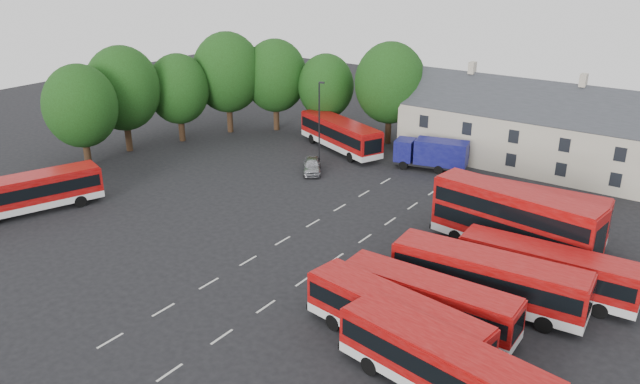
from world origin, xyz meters
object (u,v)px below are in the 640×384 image
(box_truck, at_px, (432,153))
(lamppost, at_px, (319,123))
(bus_west, at_px, (29,191))
(bus_row_a, at_px, (444,364))
(bus_dd_south, at_px, (514,218))
(silver_car, at_px, (312,165))

(box_truck, distance_m, lamppost, 11.74)
(lamppost, bearing_deg, bus_west, -120.20)
(bus_west, distance_m, lamppost, 27.07)
(bus_row_a, height_order, bus_dd_south, bus_dd_south)
(bus_west, xyz_separation_m, lamppost, (13.55, 23.27, 2.80))
(bus_dd_south, height_order, bus_west, bus_dd_south)
(bus_row_a, distance_m, bus_west, 38.51)
(silver_car, relative_size, lamppost, 0.48)
(bus_west, xyz_separation_m, silver_car, (13.59, 21.95, -1.24))
(silver_car, xyz_separation_m, lamppost, (-0.04, 1.33, 4.04))
(bus_dd_south, xyz_separation_m, silver_car, (-22.33, 5.82, -2.10))
(bus_row_a, bearing_deg, bus_west, -172.74)
(bus_dd_south, distance_m, box_truck, 18.70)
(bus_row_a, bearing_deg, silver_car, 146.16)
(bus_west, bearing_deg, bus_row_a, -73.02)
(bus_row_a, relative_size, bus_west, 1.00)
(bus_dd_south, relative_size, box_truck, 1.65)
(box_truck, bearing_deg, lamppost, -159.37)
(bus_row_a, relative_size, silver_car, 2.75)
(bus_row_a, xyz_separation_m, lamppost, (-24.94, 24.55, 2.80))
(box_truck, relative_size, silver_car, 1.74)
(bus_west, bearing_deg, silver_car, -12.89)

